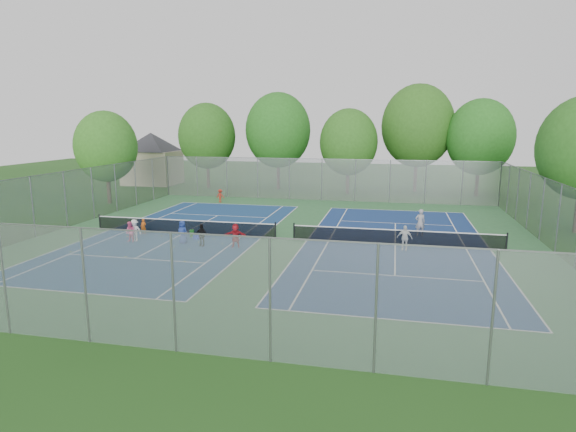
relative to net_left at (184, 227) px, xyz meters
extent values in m
plane|color=#1F4A17|center=(7.00, 0.00, -0.46)|extent=(120.00, 120.00, 0.00)
cube|color=#326A3A|center=(7.00, 0.00, -0.45)|extent=(32.00, 32.00, 0.01)
cube|color=navy|center=(0.00, 0.00, -0.44)|extent=(10.97, 23.77, 0.01)
cube|color=navy|center=(14.00, 0.00, -0.44)|extent=(10.97, 23.77, 0.01)
cube|color=black|center=(0.00, 0.00, 0.00)|extent=(12.87, 0.10, 0.91)
cube|color=black|center=(14.00, 0.00, 0.00)|extent=(12.87, 0.10, 0.91)
cube|color=gray|center=(7.00, 16.00, 1.54)|extent=(32.00, 0.10, 4.00)
cube|color=gray|center=(7.00, -16.00, 1.54)|extent=(32.00, 0.10, 4.00)
cube|color=gray|center=(-9.00, 0.00, 1.54)|extent=(0.10, 32.00, 4.00)
cube|color=gray|center=(23.00, 0.00, 1.54)|extent=(0.10, 32.00, 4.00)
cube|color=#B7A88C|center=(-15.00, 24.00, 1.54)|extent=(6.00, 5.00, 4.00)
pyramid|color=#2D2D33|center=(-15.00, 24.00, 5.74)|extent=(11.03, 11.03, 2.20)
cylinder|color=#443326|center=(-7.00, 22.00, 1.29)|extent=(0.36, 0.36, 3.50)
ellipsoid|color=#295D1A|center=(-7.00, 22.00, 5.45)|extent=(6.40, 6.40, 7.36)
cylinder|color=#443326|center=(1.00, 23.00, 1.47)|extent=(0.36, 0.36, 3.85)
ellipsoid|color=#25631C|center=(1.00, 23.00, 6.10)|extent=(7.20, 7.20, 8.28)
cylinder|color=#443326|center=(9.00, 21.00, 1.12)|extent=(0.36, 0.36, 3.15)
ellipsoid|color=#2C611C|center=(9.00, 21.00, 4.95)|extent=(6.00, 6.00, 6.90)
cylinder|color=#443326|center=(16.00, 24.00, 1.65)|extent=(0.36, 0.36, 4.20)
ellipsoid|color=#2C5C1A|center=(16.00, 24.00, 6.59)|extent=(7.60, 7.60, 8.74)
cylinder|color=#443326|center=(22.00, 22.00, 1.29)|extent=(0.36, 0.36, 3.50)
ellipsoid|color=#24641D|center=(22.00, 22.00, 5.52)|extent=(6.60, 6.60, 7.59)
cylinder|color=#443326|center=(-12.00, 10.00, 1.12)|extent=(0.36, 0.36, 3.15)
ellipsoid|color=#316C1F|center=(-12.00, 10.00, 4.79)|extent=(5.60, 5.60, 6.44)
cube|color=#1732B3|center=(1.48, -1.34, -0.30)|extent=(0.38, 0.38, 0.30)
cube|color=#227D22|center=(0.96, -0.89, -0.22)|extent=(0.28, 0.28, 0.47)
imported|color=orange|center=(-2.56, -0.80, 0.06)|extent=(0.38, 0.26, 1.03)
imported|color=#F05D93|center=(-2.21, -3.04, 0.20)|extent=(0.73, 0.62, 1.32)
imported|color=silver|center=(-2.07, -2.76, 0.25)|extent=(0.92, 0.54, 1.41)
imported|color=black|center=(2.52, -3.01, 0.23)|extent=(0.85, 0.48, 1.37)
imported|color=navy|center=(1.11, -2.62, 0.26)|extent=(0.79, 0.61, 1.44)
imported|color=#A91821|center=(4.62, -2.82, 0.28)|extent=(1.40, 0.59, 1.46)
imported|color=#A02516|center=(-2.10, 12.69, 0.17)|extent=(0.88, 0.60, 1.25)
imported|color=#949497|center=(15.56, 2.61, 0.46)|extent=(0.75, 0.58, 1.82)
imported|color=silver|center=(14.51, -1.29, 0.29)|extent=(0.92, 0.50, 1.49)
sphere|color=#BFD030|center=(2.97, -6.45, -0.42)|extent=(0.07, 0.07, 0.07)
sphere|color=#E4F238|center=(-0.65, -6.26, -0.42)|extent=(0.07, 0.07, 0.07)
sphere|color=#B5D130|center=(-4.33, -6.01, -0.42)|extent=(0.07, 0.07, 0.07)
sphere|color=#B8C82E|center=(-1.00, -1.31, -0.42)|extent=(0.07, 0.07, 0.07)
sphere|color=#DDEF37|center=(2.01, -2.32, -0.42)|extent=(0.07, 0.07, 0.07)
sphere|color=gold|center=(-2.24, -5.58, -0.42)|extent=(0.07, 0.07, 0.07)
sphere|color=#C3DD33|center=(2.20, -4.19, -0.42)|extent=(0.07, 0.07, 0.07)
sphere|color=#D0EC37|center=(2.62, -1.33, -0.42)|extent=(0.07, 0.07, 0.07)
sphere|color=yellow|center=(1.54, -1.12, -0.42)|extent=(0.07, 0.07, 0.07)
sphere|color=yellow|center=(-3.17, -1.87, -0.42)|extent=(0.07, 0.07, 0.07)
sphere|color=#A4C62E|center=(1.04, -3.72, -0.42)|extent=(0.07, 0.07, 0.07)
sphere|color=#AFD230|center=(3.56, -2.29, -0.42)|extent=(0.07, 0.07, 0.07)
camera|label=1|loc=(13.76, -29.52, 6.92)|focal=30.00mm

